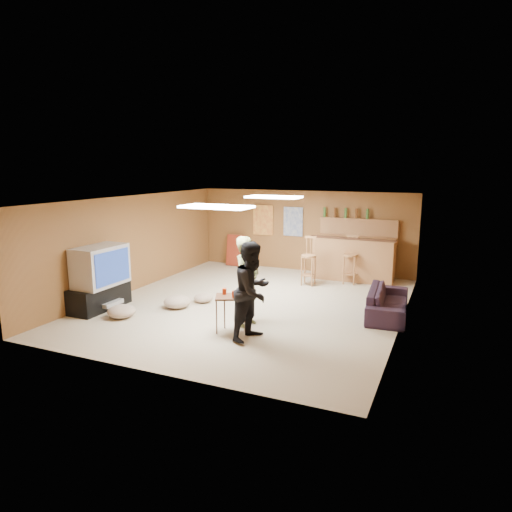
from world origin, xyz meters
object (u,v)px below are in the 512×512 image
at_px(person_olive, 247,281).
at_px(person_black, 253,291).
at_px(tv_body, 100,266).
at_px(bar_counter, 354,259).
at_px(tray_table, 231,314).
at_px(sofa, 388,302).

height_order(person_olive, person_black, person_black).
relative_size(tv_body, bar_counter, 0.55).
distance_m(bar_counter, tray_table, 4.76).
height_order(bar_counter, person_black, person_black).
relative_size(tv_body, person_olive, 0.67).
xyz_separation_m(tv_body, sofa, (5.35, 1.91, -0.63)).
distance_m(tv_body, person_black, 3.45).
bearing_deg(person_olive, bar_counter, -3.44).
bearing_deg(person_black, person_olive, 45.19).
bearing_deg(person_black, tray_table, 90.96).
height_order(tv_body, person_olive, person_olive).
xyz_separation_m(person_olive, sofa, (2.28, 1.58, -0.55)).
xyz_separation_m(person_black, tray_table, (-0.46, 0.09, -0.50)).
xyz_separation_m(tv_body, person_olive, (3.07, 0.33, -0.08)).
distance_m(tv_body, tray_table, 3.04).
xyz_separation_m(bar_counter, sofa, (1.20, -2.54, -0.28)).
height_order(sofa, tray_table, tray_table).
xyz_separation_m(bar_counter, tray_table, (-1.17, -4.61, -0.22)).
bearing_deg(tray_table, tv_body, 176.93).
xyz_separation_m(person_olive, tray_table, (-0.08, -0.49, -0.49)).
xyz_separation_m(person_black, sofa, (1.91, 2.16, -0.56)).
xyz_separation_m(bar_counter, person_black, (-0.71, -4.70, 0.28)).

